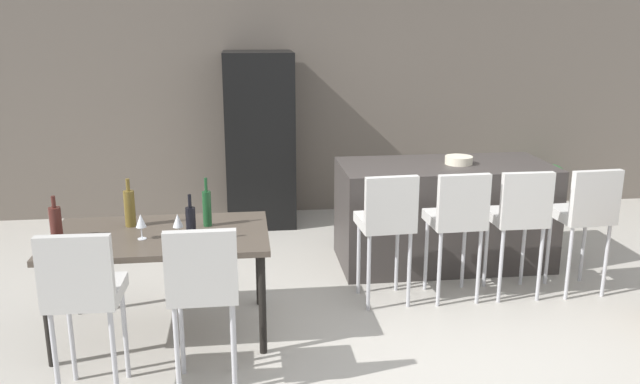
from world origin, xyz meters
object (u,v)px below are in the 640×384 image
(dining_chair_far, at_px, (203,283))
(wine_glass_left, at_px, (178,221))
(wine_glass_far, at_px, (141,221))
(fruit_bowl, at_px, (459,160))
(dining_chair_near, at_px, (83,289))
(wine_bottle_near, at_px, (56,222))
(refrigerator, at_px, (260,139))
(kitchen_island, at_px, (443,214))
(bar_chair_right, at_px, (519,213))
(potted_plant, at_px, (551,185))
(bar_chair_far, at_px, (586,211))
(dining_table, at_px, (160,242))
(bar_chair_middle, at_px, (457,216))
(bar_chair_left, at_px, (387,218))
(wine_bottle_middle, at_px, (207,208))
(wine_bottle_inner, at_px, (130,208))
(wine_bottle_right, at_px, (191,224))

(dining_chair_far, bearing_deg, wine_glass_left, 105.93)
(wine_glass_far, relative_size, fruit_bowl, 0.72)
(dining_chair_near, bearing_deg, dining_chair_far, -0.00)
(wine_bottle_near, xyz_separation_m, refrigerator, (1.44, 2.53, 0.07))
(dining_chair_near, bearing_deg, kitchen_island, 35.20)
(bar_chair_right, distance_m, dining_chair_near, 3.24)
(dining_chair_near, relative_size, fruit_bowl, 4.32)
(bar_chair_right, relative_size, potted_plant, 1.89)
(potted_plant, bearing_deg, kitchen_island, -140.80)
(bar_chair_far, bearing_deg, dining_table, -175.03)
(dining_chair_far, height_order, fruit_bowl, dining_chair_far)
(bar_chair_far, bearing_deg, bar_chair_middle, -180.00)
(bar_chair_far, bearing_deg, bar_chair_right, -179.99)
(bar_chair_left, height_order, fruit_bowl, bar_chair_left)
(wine_bottle_near, bearing_deg, wine_bottle_middle, 8.53)
(bar_chair_right, bearing_deg, wine_bottle_inner, -178.28)
(wine_bottle_inner, distance_m, wine_glass_left, 0.49)
(wine_bottle_near, bearing_deg, bar_chair_far, 4.32)
(dining_chair_near, xyz_separation_m, refrigerator, (1.10, 3.32, 0.22))
(bar_chair_left, distance_m, fruit_bowl, 1.18)
(bar_chair_left, bearing_deg, dining_chair_far, -140.49)
(dining_table, height_order, wine_glass_far, wine_glass_far)
(refrigerator, bearing_deg, wine_glass_left, -103.38)
(wine_bottle_right, height_order, fruit_bowl, wine_bottle_right)
(bar_chair_middle, bearing_deg, bar_chair_right, -0.00)
(bar_chair_far, xyz_separation_m, dining_table, (-3.26, -0.28, -0.02))
(wine_bottle_inner, bearing_deg, wine_bottle_middle, -6.35)
(wine_bottle_inner, height_order, wine_bottle_right, wine_bottle_inner)
(dining_chair_near, relative_size, refrigerator, 0.57)
(wine_glass_left, bearing_deg, bar_chair_left, 15.17)
(bar_chair_middle, height_order, fruit_bowl, bar_chair_middle)
(dining_chair_near, xyz_separation_m, wine_bottle_inner, (0.11, 1.00, 0.18))
(dining_table, relative_size, wine_glass_left, 8.50)
(kitchen_island, distance_m, wine_bottle_near, 3.26)
(dining_table, distance_m, fruit_bowl, 2.72)
(bar_chair_right, relative_size, bar_chair_far, 1.00)
(bar_chair_middle, distance_m, bar_chair_right, 0.50)
(wine_bottle_near, bearing_deg, dining_table, 1.14)
(bar_chair_far, distance_m, wine_bottle_middle, 2.95)
(bar_chair_middle, bearing_deg, dining_chair_near, -156.80)
(fruit_bowl, relative_size, potted_plant, 0.44)
(wine_glass_far, xyz_separation_m, refrigerator, (0.87, 2.61, 0.06))
(bar_chair_middle, distance_m, fruit_bowl, 0.89)
(dining_chair_far, bearing_deg, wine_bottle_right, 99.58)
(potted_plant, bearing_deg, refrigerator, 179.83)
(wine_bottle_near, xyz_separation_m, fruit_bowl, (3.15, 1.10, 0.10))
(wine_bottle_middle, bearing_deg, dining_table, -157.03)
(wine_bottle_inner, relative_size, wine_glass_far, 1.99)
(dining_chair_near, xyz_separation_m, wine_bottle_near, (-0.34, 0.79, 0.16))
(wine_bottle_inner, bearing_deg, wine_bottle_near, -155.07)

